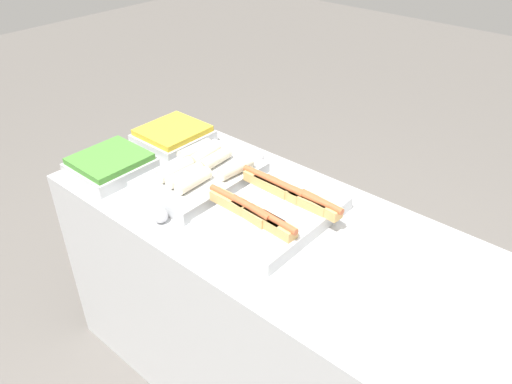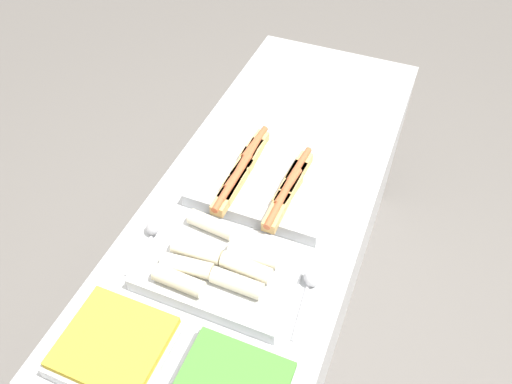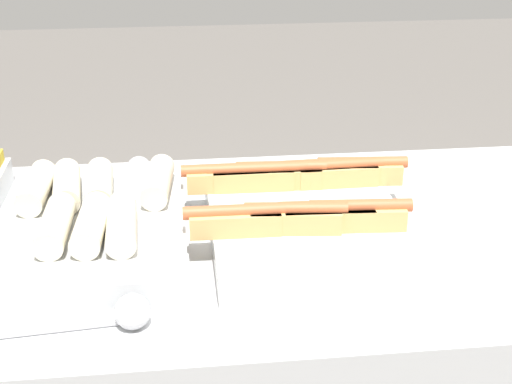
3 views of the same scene
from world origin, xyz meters
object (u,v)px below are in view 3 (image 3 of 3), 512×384
Objects in this scene: tray_hotdogs at (302,210)px; serving_spoon_near at (123,314)px; tray_wraps at (95,222)px; serving_spoon_far at (134,170)px.

serving_spoon_near is at bearing -138.48° from tray_hotdogs.
tray_hotdogs is 1.02× the size of tray_wraps.
tray_hotdogs is 2.28× the size of serving_spoon_far.
tray_hotdogs is at bearing 41.52° from serving_spoon_near.
serving_spoon_near is (0.06, -0.26, -0.01)m from tray_wraps.
serving_spoon_far is (-0.01, 0.51, 0.00)m from serving_spoon_near.
tray_hotdogs reaches higher than serving_spoon_far.
tray_wraps is 0.26m from serving_spoon_far.
tray_wraps is at bearing 103.25° from serving_spoon_near.
tray_hotdogs reaches higher than serving_spoon_near.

